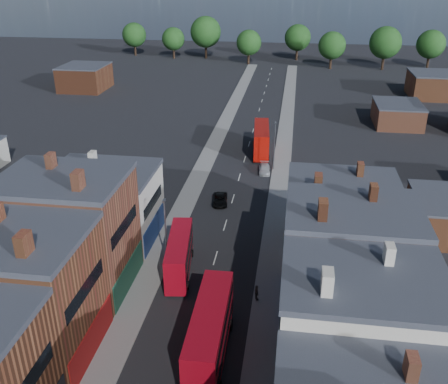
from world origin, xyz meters
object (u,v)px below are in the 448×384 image
(bus_0, at_px, (179,254))
(bus_1, at_px, (210,332))
(car_2, at_px, (220,199))
(bus_2, at_px, (261,139))
(ped_3, at_px, (257,293))
(car_3, at_px, (264,169))

(bus_0, xyz_separation_m, bus_1, (5.52, -12.45, 0.45))
(bus_0, bearing_deg, car_2, 76.72)
(bus_0, relative_size, bus_2, 0.88)
(ped_3, bearing_deg, bus_1, 137.09)
(bus_2, height_order, car_2, bus_2)
(bus_1, relative_size, car_2, 2.65)
(car_2, distance_m, car_3, 13.47)
(bus_2, height_order, ped_3, bus_2)
(bus_1, xyz_separation_m, ped_3, (3.31, 8.54, -1.76))
(bus_0, height_order, car_3, bus_0)
(car_3, height_order, ped_3, ped_3)
(bus_0, distance_m, bus_2, 39.34)
(car_2, bearing_deg, bus_1, -90.32)
(bus_0, distance_m, ped_3, 9.74)
(bus_1, bearing_deg, ped_3, 67.99)
(car_2, relative_size, ped_3, 2.61)
(bus_1, bearing_deg, car_2, 96.18)
(bus_0, height_order, car_2, bus_0)
(bus_0, xyz_separation_m, car_3, (7.24, 29.93, -1.66))
(bus_1, xyz_separation_m, bus_2, (0.47, 51.33, -0.12))
(car_2, xyz_separation_m, ped_3, (7.00, -21.51, 0.35))
(bus_1, distance_m, ped_3, 9.32)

